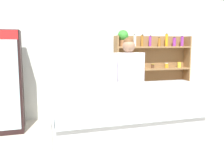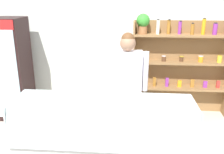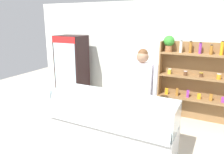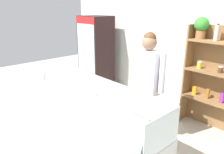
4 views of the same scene
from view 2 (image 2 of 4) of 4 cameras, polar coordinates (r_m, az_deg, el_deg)
name	(u,v)px [view 2 (image 2 of 4)]	position (r m, az deg, el deg)	size (l,w,h in m)	color
back_wall	(120,42)	(4.93, 1.74, 7.97)	(6.80, 0.10, 2.70)	silver
drinks_fridge	(8,69)	(4.99, -22.76, 1.69)	(0.74, 0.60, 1.86)	black
shelving_unit	(178,61)	(4.84, 14.77, 3.57)	(1.81, 0.29, 1.92)	olive
deli_display_case	(103,149)	(3.41, -1.99, -16.19)	(2.26, 0.72, 1.01)	silver
shop_clerk	(127,79)	(3.73, 3.47, -0.57)	(0.62, 0.25, 1.73)	#383D51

